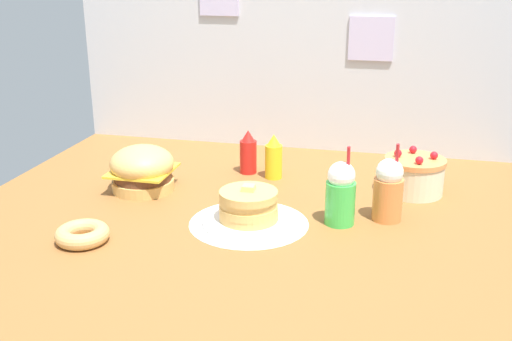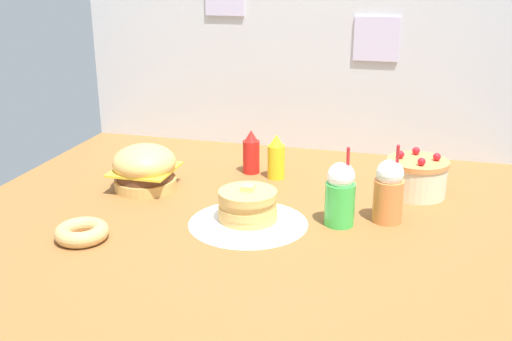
# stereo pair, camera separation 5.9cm
# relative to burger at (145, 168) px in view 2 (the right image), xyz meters

# --- Properties ---
(ground_plane) EXTENTS (2.16, 1.86, 0.02)m
(ground_plane) POSITION_rel_burger_xyz_m (0.48, -0.18, -0.10)
(ground_plane) COLOR brown
(back_wall) EXTENTS (2.16, 0.04, 1.07)m
(back_wall) POSITION_rel_burger_xyz_m (0.48, 0.75, 0.45)
(back_wall) COLOR silver
(back_wall) RESTS_ON ground_plane
(doily_mat) EXTENTS (0.43, 0.43, 0.00)m
(doily_mat) POSITION_rel_burger_xyz_m (0.51, -0.23, -0.09)
(doily_mat) COLOR white
(doily_mat) RESTS_ON ground_plane
(burger) EXTENTS (0.26, 0.26, 0.19)m
(burger) POSITION_rel_burger_xyz_m (0.00, 0.00, 0.00)
(burger) COLOR #DBA859
(burger) RESTS_ON ground_plane
(pancake_stack) EXTENTS (0.33, 0.33, 0.14)m
(pancake_stack) POSITION_rel_burger_xyz_m (0.51, -0.23, -0.03)
(pancake_stack) COLOR white
(pancake_stack) RESTS_ON doily_mat
(layer_cake) EXTENTS (0.25, 0.25, 0.18)m
(layer_cake) POSITION_rel_burger_xyz_m (1.09, 0.22, -0.01)
(layer_cake) COLOR beige
(layer_cake) RESTS_ON ground_plane
(ketchup_bottle) EXTENTS (0.07, 0.07, 0.20)m
(ketchup_bottle) POSITION_rel_burger_xyz_m (0.37, 0.31, 0.00)
(ketchup_bottle) COLOR red
(ketchup_bottle) RESTS_ON ground_plane
(mustard_bottle) EXTENTS (0.07, 0.07, 0.20)m
(mustard_bottle) POSITION_rel_burger_xyz_m (0.49, 0.27, 0.00)
(mustard_bottle) COLOR yellow
(mustard_bottle) RESTS_ON ground_plane
(cream_soda_cup) EXTENTS (0.11, 0.11, 0.30)m
(cream_soda_cup) POSITION_rel_burger_xyz_m (0.83, -0.15, 0.03)
(cream_soda_cup) COLOR green
(cream_soda_cup) RESTS_ON ground_plane
(orange_float_cup) EXTENTS (0.11, 0.11, 0.30)m
(orange_float_cup) POSITION_rel_burger_xyz_m (0.99, -0.08, 0.03)
(orange_float_cup) COLOR orange
(orange_float_cup) RESTS_ON ground_plane
(donut_pink_glaze) EXTENTS (0.18, 0.18, 0.06)m
(donut_pink_glaze) POSITION_rel_burger_xyz_m (-0.00, -0.51, -0.06)
(donut_pink_glaze) COLOR tan
(donut_pink_glaze) RESTS_ON ground_plane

